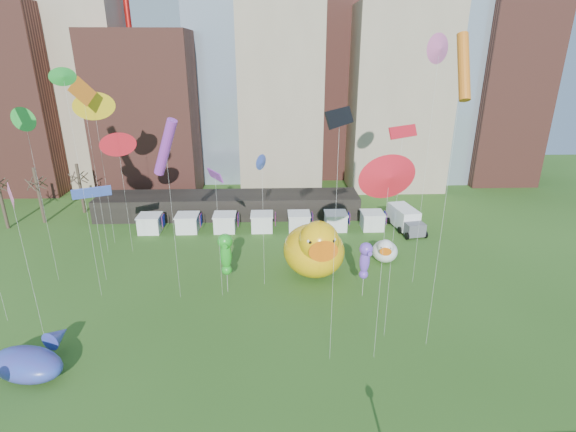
{
  "coord_description": "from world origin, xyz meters",
  "views": [
    {
      "loc": [
        2.52,
        -18.5,
        22.67
      ],
      "look_at": [
        3.55,
        9.64,
        12.0
      ],
      "focal_mm": 27.0,
      "sensor_mm": 36.0,
      "label": 1
    }
  ],
  "objects_px": {
    "seahorse_green": "(226,251)",
    "seahorse_purple": "(365,258)",
    "whale_inflatable": "(29,362)",
    "big_duck": "(315,248)",
    "box_truck": "(405,219)",
    "small_duck": "(385,250)"
  },
  "relations": [
    {
      "from": "seahorse_green",
      "to": "whale_inflatable",
      "type": "bearing_deg",
      "value": -144.41
    },
    {
      "from": "big_duck",
      "to": "box_truck",
      "type": "bearing_deg",
      "value": 37.17
    },
    {
      "from": "seahorse_purple",
      "to": "whale_inflatable",
      "type": "distance_m",
      "value": 29.05
    },
    {
      "from": "seahorse_green",
      "to": "seahorse_purple",
      "type": "relative_size",
      "value": 1.1
    },
    {
      "from": "box_truck",
      "to": "whale_inflatable",
      "type": "bearing_deg",
      "value": -152.66
    },
    {
      "from": "big_duck",
      "to": "box_truck",
      "type": "distance_m",
      "value": 18.56
    },
    {
      "from": "small_duck",
      "to": "seahorse_purple",
      "type": "relative_size",
      "value": 0.74
    },
    {
      "from": "seahorse_green",
      "to": "whale_inflatable",
      "type": "xyz_separation_m",
      "value": [
        -13.56,
        -11.53,
        -3.36
      ]
    },
    {
      "from": "big_duck",
      "to": "seahorse_green",
      "type": "bearing_deg",
      "value": -165.97
    },
    {
      "from": "big_duck",
      "to": "seahorse_purple",
      "type": "height_order",
      "value": "big_duck"
    },
    {
      "from": "big_duck",
      "to": "seahorse_green",
      "type": "relative_size",
      "value": 1.46
    },
    {
      "from": "small_duck",
      "to": "seahorse_purple",
      "type": "height_order",
      "value": "seahorse_purple"
    },
    {
      "from": "seahorse_purple",
      "to": "whale_inflatable",
      "type": "height_order",
      "value": "seahorse_purple"
    },
    {
      "from": "whale_inflatable",
      "to": "big_duck",
      "type": "bearing_deg",
      "value": 51.55
    },
    {
      "from": "small_duck",
      "to": "whale_inflatable",
      "type": "bearing_deg",
      "value": -137.12
    },
    {
      "from": "big_duck",
      "to": "seahorse_purple",
      "type": "relative_size",
      "value": 1.61
    },
    {
      "from": "seahorse_green",
      "to": "small_duck",
      "type": "bearing_deg",
      "value": 14.63
    },
    {
      "from": "whale_inflatable",
      "to": "box_truck",
      "type": "relative_size",
      "value": 1.04
    },
    {
      "from": "big_duck",
      "to": "seahorse_green",
      "type": "height_order",
      "value": "big_duck"
    },
    {
      "from": "box_truck",
      "to": "seahorse_green",
      "type": "bearing_deg",
      "value": -154.77
    },
    {
      "from": "small_duck",
      "to": "seahorse_green",
      "type": "relative_size",
      "value": 0.68
    },
    {
      "from": "whale_inflatable",
      "to": "seahorse_green",
      "type": "bearing_deg",
      "value": 58.77
    }
  ]
}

